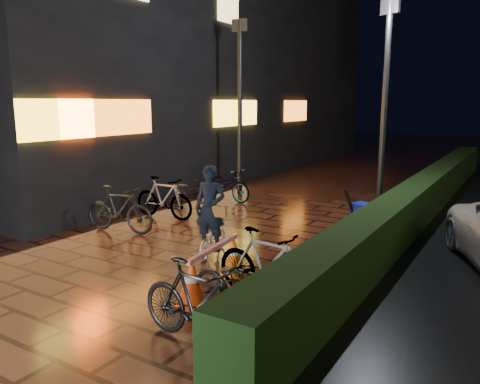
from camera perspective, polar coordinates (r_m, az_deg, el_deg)
The scene contains 10 objects.
ground at distance 8.27m, azimuth -13.70°, elevation -10.55°, with size 80.00×80.00×0.00m, color #381911.
hedge at distance 13.76m, azimuth 21.70°, elevation -0.26°, with size 0.70×20.00×1.00m, color black.
storefront_block at distance 22.64m, azimuth -10.43°, elevation 14.57°, with size 12.09×22.00×9.00m.
lamp_post_hedge at distance 11.92m, azimuth 17.23°, elevation 10.22°, with size 0.50×0.27×5.34m.
lamp_post_sf at distance 15.04m, azimuth -0.01°, elevation 11.05°, with size 0.53×0.17×5.49m.
cyclist at distance 9.16m, azimuth -3.51°, elevation -3.73°, with size 0.72×1.32×1.80m.
traffic_barrier at distance 7.60m, azimuth -3.15°, elevation -9.21°, with size 0.61×1.83×0.74m.
cart_assembly at distance 10.66m, azimuth 14.70°, elevation -2.45°, with size 0.78×0.67×1.14m.
parked_bikes_storefront at distance 12.72m, azimuth -7.20°, elevation -0.35°, with size 2.00×5.06×1.09m.
parked_bikes_hedge at distance 6.51m, azimuth -0.04°, elevation -11.23°, with size 2.09×2.37×1.09m.
Camera 1 is at (5.56, -5.34, 2.98)m, focal length 35.00 mm.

